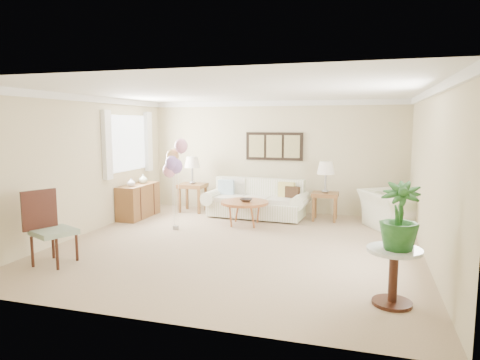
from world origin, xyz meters
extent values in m
plane|color=tan|center=(0.00, 0.00, 0.00)|extent=(6.00, 6.00, 0.00)
cube|color=beige|center=(0.00, 3.00, 1.30)|extent=(6.00, 0.04, 2.60)
cube|color=beige|center=(0.00, -3.00, 1.30)|extent=(6.00, 0.04, 2.60)
cube|color=beige|center=(-3.00, 0.00, 1.30)|extent=(0.04, 6.00, 2.60)
cube|color=beige|center=(3.00, 0.00, 1.30)|extent=(0.04, 6.00, 2.60)
cube|color=white|center=(0.00, 0.00, 2.59)|extent=(6.00, 6.00, 0.02)
cube|color=white|center=(0.00, 2.97, 2.54)|extent=(6.00, 0.06, 0.12)
cube|color=white|center=(-2.97, 0.00, 2.54)|extent=(0.06, 6.00, 0.12)
cube|color=white|center=(2.97, 0.00, 2.54)|extent=(0.06, 6.00, 0.12)
cube|color=white|center=(-2.98, 1.50, 1.65)|extent=(0.04, 1.40, 1.20)
cube|color=white|center=(-2.94, 0.65, 1.65)|extent=(0.10, 0.22, 1.40)
cube|color=white|center=(-2.94, 2.35, 1.65)|extent=(0.10, 0.22, 1.40)
cube|color=black|center=(0.00, 2.97, 1.55)|extent=(1.35, 0.04, 0.65)
cube|color=#8C8C59|center=(-0.42, 2.94, 1.55)|extent=(0.36, 0.02, 0.52)
cube|color=#8C8C59|center=(0.00, 2.94, 1.55)|extent=(0.36, 0.02, 0.52)
cube|color=#8C8C59|center=(0.42, 2.94, 1.55)|extent=(0.36, 0.02, 0.52)
cube|color=white|center=(-0.24, 2.22, 0.21)|extent=(2.13, 1.00, 0.34)
cube|color=white|center=(-0.24, 2.53, 0.59)|extent=(2.09, 0.35, 0.52)
cylinder|color=white|center=(-1.23, 2.22, 0.43)|extent=(0.36, 0.87, 0.30)
cylinder|color=white|center=(0.75, 2.22, 0.43)|extent=(0.36, 0.87, 0.30)
cube|color=beige|center=(-0.84, 2.17, 0.42)|extent=(0.61, 0.72, 0.11)
cube|color=beige|center=(-0.24, 2.17, 0.42)|extent=(0.61, 0.72, 0.11)
cube|color=beige|center=(0.35, 2.17, 0.42)|extent=(0.61, 0.72, 0.11)
cube|color=#A2C3D5|center=(-0.98, 2.33, 0.62)|extent=(0.36, 0.11, 0.36)
cube|color=tan|center=(0.42, 2.33, 0.62)|extent=(0.36, 0.11, 0.36)
cube|color=#311F13|center=(0.56, 2.27, 0.57)|extent=(0.32, 0.09, 0.32)
cube|color=white|center=(-0.24, 2.22, 0.02)|extent=(1.89, 0.76, 0.04)
cube|color=brown|center=(-1.85, 2.43, 0.62)|extent=(0.61, 0.55, 0.09)
cube|color=brown|center=(-2.09, 2.21, 0.29)|extent=(0.06, 0.06, 0.58)
cube|color=brown|center=(-1.60, 2.21, 0.29)|extent=(0.06, 0.06, 0.58)
cube|color=brown|center=(-2.09, 2.65, 0.29)|extent=(0.06, 0.06, 0.58)
cube|color=brown|center=(-1.60, 2.65, 0.29)|extent=(0.06, 0.06, 0.58)
cube|color=brown|center=(1.25, 2.37, 0.56)|extent=(0.55, 0.50, 0.08)
cube|color=brown|center=(1.03, 2.17, 0.26)|extent=(0.05, 0.05, 0.52)
cube|color=brown|center=(1.48, 2.17, 0.26)|extent=(0.05, 0.05, 0.52)
cube|color=brown|center=(1.03, 2.57, 0.26)|extent=(0.05, 0.05, 0.52)
cube|color=brown|center=(1.48, 2.57, 0.26)|extent=(0.05, 0.05, 0.52)
cylinder|color=gray|center=(-1.85, 2.43, 0.70)|extent=(0.15, 0.15, 0.06)
cylinder|color=gray|center=(-1.85, 2.43, 0.89)|extent=(0.04, 0.04, 0.32)
cone|color=silver|center=(-1.85, 2.43, 1.18)|extent=(0.37, 0.37, 0.26)
cylinder|color=gray|center=(1.25, 2.37, 0.64)|extent=(0.16, 0.16, 0.07)
cylinder|color=gray|center=(1.25, 2.37, 0.84)|extent=(0.04, 0.04, 0.33)
cone|color=silver|center=(1.25, 2.37, 1.14)|extent=(0.38, 0.38, 0.27)
cylinder|color=#A55637|center=(-0.29, 1.46, 0.47)|extent=(0.98, 0.98, 0.05)
cylinder|color=#A55637|center=(-0.06, 1.69, 0.22)|extent=(0.04, 0.04, 0.44)
cylinder|color=#A55637|center=(-0.52, 1.69, 0.22)|extent=(0.04, 0.04, 0.44)
cylinder|color=#A55637|center=(-0.52, 1.23, 0.22)|extent=(0.04, 0.04, 0.44)
cylinder|color=#A55637|center=(-0.06, 1.23, 0.22)|extent=(0.04, 0.04, 0.44)
imported|color=#2B2522|center=(-0.25, 1.43, 0.53)|extent=(0.29, 0.29, 0.06)
imported|color=white|center=(2.62, 1.94, 0.38)|extent=(1.45, 1.51, 0.76)
cylinder|color=silver|center=(2.42, -1.83, 0.65)|extent=(0.62, 0.62, 0.04)
cylinder|color=#3C1B13|center=(2.42, -1.83, 0.32)|extent=(0.10, 0.10, 0.62)
cylinder|color=#3C1B13|center=(2.42, -1.83, 0.01)|extent=(0.45, 0.45, 0.01)
imported|color=#1A4D18|center=(2.45, -1.87, 1.05)|extent=(0.47, 0.47, 0.77)
cube|color=gray|center=(-2.32, -1.71, 0.49)|extent=(0.71, 0.71, 0.08)
cylinder|color=#3C1B13|center=(-2.53, -1.93, 0.22)|extent=(0.04, 0.04, 0.45)
cylinder|color=#3C1B13|center=(-2.10, -1.93, 0.22)|extent=(0.04, 0.04, 0.45)
cylinder|color=#3C1B13|center=(-2.53, -1.50, 0.22)|extent=(0.04, 0.04, 0.45)
cylinder|color=#3C1B13|center=(-2.10, -1.50, 0.22)|extent=(0.04, 0.04, 0.45)
cube|color=#3C1B13|center=(-2.56, -1.71, 0.81)|extent=(0.25, 0.49, 0.59)
cube|color=brown|center=(-2.76, 1.50, 0.37)|extent=(0.45, 1.20, 0.74)
cube|color=#3C1B13|center=(-2.75, 1.20, 0.37)|extent=(0.46, 0.02, 0.70)
cube|color=#3C1B13|center=(-2.75, 1.80, 0.37)|extent=(0.46, 0.02, 0.70)
imported|color=silver|center=(-2.74, 1.19, 0.83)|extent=(0.22, 0.22, 0.18)
imported|color=#B7C3A6|center=(-2.74, 1.70, 0.84)|extent=(0.22, 0.22, 0.20)
cube|color=gray|center=(-1.49, 0.71, 0.04)|extent=(0.09, 0.09, 0.07)
ellipsoid|color=#FFA0C7|center=(-1.57, 0.65, 1.18)|extent=(0.25, 0.25, 0.29)
cylinder|color=silver|center=(-1.53, 0.68, 0.55)|extent=(0.01, 0.01, 0.97)
ellipsoid|color=#9E75D1|center=(-1.44, 0.67, 1.26)|extent=(0.25, 0.25, 0.29)
cylinder|color=silver|center=(-1.47, 0.69, 0.59)|extent=(0.01, 0.01, 1.05)
ellipsoid|color=tan|center=(-1.58, 0.81, 1.44)|extent=(0.25, 0.25, 0.29)
cylinder|color=silver|center=(-1.54, 0.76, 0.69)|extent=(0.01, 0.01, 1.23)
ellipsoid|color=#FFA0C7|center=(-1.36, 0.75, 1.65)|extent=(0.25, 0.25, 0.29)
cylinder|color=silver|center=(-1.43, 0.73, 0.79)|extent=(0.01, 0.01, 1.43)
ellipsoid|color=#9E75D1|center=(-1.50, 0.61, 1.32)|extent=(0.25, 0.25, 0.29)
cylinder|color=silver|center=(-1.50, 0.66, 0.62)|extent=(0.01, 0.01, 1.10)
camera|label=1|loc=(2.07, -6.84, 2.07)|focal=32.00mm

